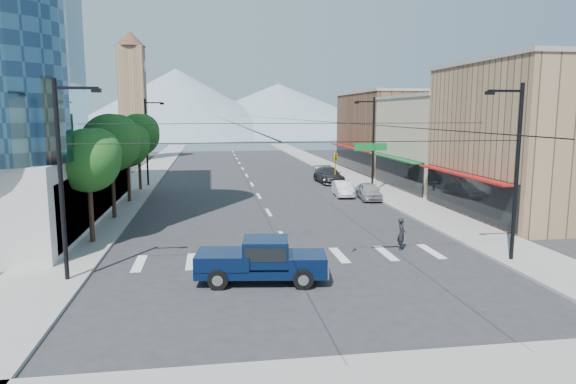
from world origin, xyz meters
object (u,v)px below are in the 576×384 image
Objects in this scene: parked_car_near at (369,191)px; parked_car_mid at (343,189)px; pickup_truck at (261,259)px; parked_car_far at (329,175)px; pedestrian at (401,234)px.

parked_car_near is 2.80m from parked_car_mid.
pickup_truck is 25.00m from parked_car_mid.
parked_car_mid is at bearing 135.59° from parked_car_near.
pickup_truck is 23.86m from parked_car_near.
pickup_truck reaches higher than parked_car_far.
parked_car_near is at bearing -87.49° from parked_car_far.
pedestrian is at bearing 35.31° from pickup_truck.
pedestrian is at bearing -89.85° from parked_car_mid.
pedestrian is 0.31× the size of parked_car_far.
pedestrian is 0.43× the size of parked_car_mid.
pickup_truck is at bearing -110.86° from parked_car_far.
pedestrian is at bearing -95.77° from parked_car_near.
parked_car_near is 11.30m from parked_car_far.
pickup_truck is at bearing 134.64° from pedestrian.
parked_car_far reaches higher than parked_car_mid.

